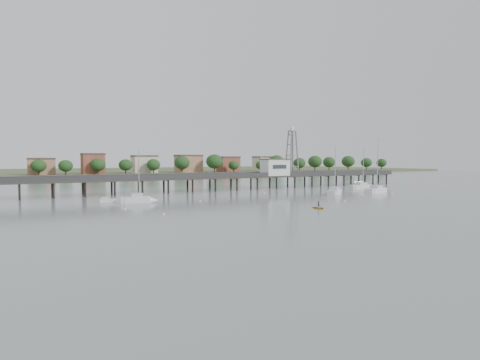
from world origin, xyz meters
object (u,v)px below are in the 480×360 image
object	(u,v)px
pier	(201,178)
sailboat_e	(365,187)
sailboat_b	(142,200)
yellow_dinghy	(318,208)
white_tender	(108,200)
sailboat_c	(336,192)
lattice_tower	(292,153)
sailboat_d	(379,190)

from	to	relation	value
pier	sailboat_e	distance (m)	50.54
sailboat_e	sailboat_b	xyz separation A→B (m)	(-70.79, -5.90, 0.01)
yellow_dinghy	pier	bearing A→B (deg)	85.61
white_tender	yellow_dinghy	bearing A→B (deg)	-20.52
sailboat_c	white_tender	distance (m)	56.29
lattice_tower	white_tender	xyz separation A→B (m)	(-60.38, -16.68, -10.72)
pier	sailboat_c	size ratio (longest dim) A/B	11.48
sailboat_b	white_tender	size ratio (longest dim) A/B	3.31
white_tender	sailboat_b	bearing A→B (deg)	-15.23
sailboat_b	white_tender	bearing A→B (deg)	159.72
sailboat_e	sailboat_d	world-z (taller)	sailboat_d
sailboat_e	sailboat_b	size ratio (longest dim) A/B	1.17
sailboat_e	yellow_dinghy	distance (m)	54.56
sailboat_b	sailboat_e	bearing A→B (deg)	22.24
lattice_tower	sailboat_e	size ratio (longest dim) A/B	1.16
sailboat_b	sailboat_c	size ratio (longest dim) A/B	0.88
yellow_dinghy	sailboat_d	bearing A→B (deg)	19.14
sailboat_e	sailboat_d	size ratio (longest dim) A/B	0.86
pier	yellow_dinghy	bearing A→B (deg)	-86.03
sailboat_b	yellow_dinghy	distance (m)	36.30
lattice_tower	sailboat_b	distance (m)	59.28
sailboat_e	sailboat_d	bearing A→B (deg)	-112.42
lattice_tower	sailboat_d	distance (m)	30.46
sailboat_e	sailboat_c	bearing A→B (deg)	-146.43
sailboat_d	lattice_tower	bearing A→B (deg)	93.74
sailboat_d	white_tender	bearing A→B (deg)	155.49
lattice_tower	sailboat_d	xyz separation A→B (m)	(9.77, -26.88, -10.47)
sailboat_c	sailboat_d	world-z (taller)	sailboat_d
sailboat_d	sailboat_e	bearing A→B (deg)	43.21
pier	sailboat_b	world-z (taller)	sailboat_b
sailboat_c	sailboat_d	distance (m)	14.63
lattice_tower	sailboat_d	size ratio (longest dim) A/B	0.99
lattice_tower	sailboat_c	world-z (taller)	lattice_tower
pier	sailboat_e	bearing A→B (deg)	-17.89
pier	sailboat_e	world-z (taller)	sailboat_e
white_tender	yellow_dinghy	size ratio (longest dim) A/B	1.38
sailboat_c	sailboat_e	bearing A→B (deg)	-9.42
white_tender	sailboat_d	bearing A→B (deg)	14.25
sailboat_e	sailboat_c	distance (m)	23.59
sailboat_e	yellow_dinghy	world-z (taller)	sailboat_e
pier	sailboat_d	distance (m)	49.36
sailboat_e	white_tender	distance (m)	76.89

